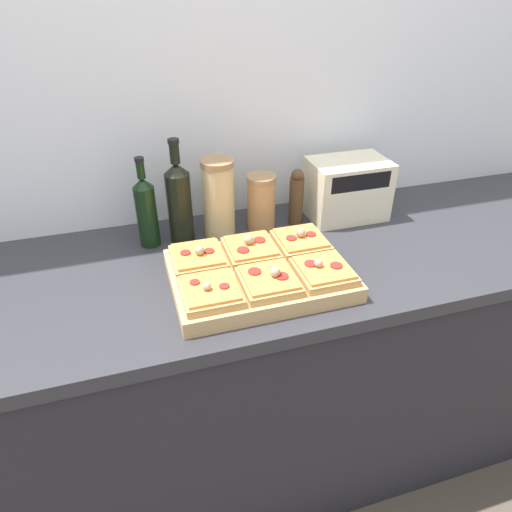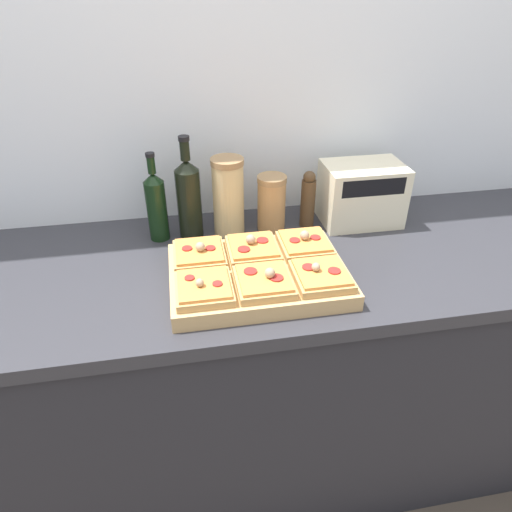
% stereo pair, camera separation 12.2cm
% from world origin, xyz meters
% --- Properties ---
extents(wall_back, '(6.00, 0.06, 2.50)m').
position_xyz_m(wall_back, '(0.00, 0.67, 1.25)').
color(wall_back, silver).
rests_on(wall_back, ground_plane).
extents(kitchen_counter, '(2.63, 0.67, 0.92)m').
position_xyz_m(kitchen_counter, '(0.00, 0.32, 0.46)').
color(kitchen_counter, '#232328').
rests_on(kitchen_counter, ground_plane).
extents(cutting_board, '(0.46, 0.33, 0.04)m').
position_xyz_m(cutting_board, '(0.04, 0.21, 0.94)').
color(cutting_board, tan).
rests_on(cutting_board, kitchen_counter).
extents(pizza_slice_back_left, '(0.14, 0.15, 0.05)m').
position_xyz_m(pizza_slice_back_left, '(-0.11, 0.29, 0.98)').
color(pizza_slice_back_left, tan).
rests_on(pizza_slice_back_left, cutting_board).
extents(pizza_slice_back_center, '(0.14, 0.15, 0.06)m').
position_xyz_m(pizza_slice_back_center, '(0.04, 0.29, 0.98)').
color(pizza_slice_back_center, tan).
rests_on(pizza_slice_back_center, cutting_board).
extents(pizza_slice_back_right, '(0.14, 0.15, 0.05)m').
position_xyz_m(pizza_slice_back_right, '(0.19, 0.29, 0.98)').
color(pizza_slice_back_right, tan).
rests_on(pizza_slice_back_right, cutting_board).
extents(pizza_slice_front_left, '(0.14, 0.15, 0.05)m').
position_xyz_m(pizza_slice_front_left, '(-0.11, 0.13, 0.97)').
color(pizza_slice_front_left, tan).
rests_on(pizza_slice_front_left, cutting_board).
extents(pizza_slice_front_center, '(0.14, 0.15, 0.05)m').
position_xyz_m(pizza_slice_front_center, '(0.04, 0.13, 0.98)').
color(pizza_slice_front_center, tan).
rests_on(pizza_slice_front_center, cutting_board).
extents(pizza_slice_front_right, '(0.14, 0.15, 0.05)m').
position_xyz_m(pizza_slice_front_right, '(0.19, 0.13, 0.97)').
color(pizza_slice_front_right, tan).
rests_on(pizza_slice_front_right, cutting_board).
extents(olive_oil_bottle, '(0.06, 0.06, 0.28)m').
position_xyz_m(olive_oil_bottle, '(-0.22, 0.50, 1.03)').
color(olive_oil_bottle, black).
rests_on(olive_oil_bottle, kitchen_counter).
extents(wine_bottle, '(0.07, 0.07, 0.32)m').
position_xyz_m(wine_bottle, '(-0.12, 0.50, 1.05)').
color(wine_bottle, black).
rests_on(wine_bottle, kitchen_counter).
extents(grain_jar_tall, '(0.10, 0.10, 0.24)m').
position_xyz_m(grain_jar_tall, '(0.00, 0.50, 1.04)').
color(grain_jar_tall, tan).
rests_on(grain_jar_tall, kitchen_counter).
extents(grain_jar_short, '(0.09, 0.09, 0.18)m').
position_xyz_m(grain_jar_short, '(0.14, 0.50, 1.01)').
color(grain_jar_short, '#AD7F4C').
rests_on(grain_jar_short, kitchen_counter).
extents(pepper_mill, '(0.05, 0.05, 0.19)m').
position_xyz_m(pepper_mill, '(0.25, 0.50, 1.01)').
color(pepper_mill, '#47331E').
rests_on(pepper_mill, kitchen_counter).
extents(toaster_oven, '(0.28, 0.17, 0.19)m').
position_xyz_m(toaster_oven, '(0.43, 0.50, 1.01)').
color(toaster_oven, beige).
rests_on(toaster_oven, kitchen_counter).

